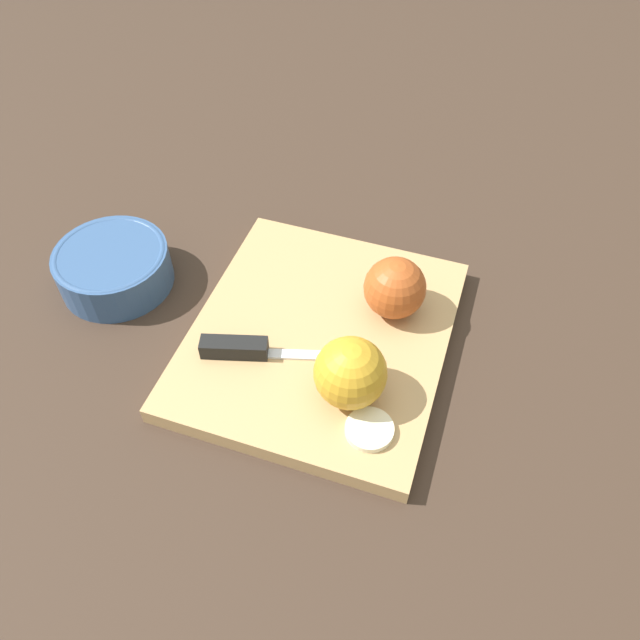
{
  "coord_description": "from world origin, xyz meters",
  "views": [
    {
      "loc": [
        0.46,
        0.05,
        0.59
      ],
      "look_at": [
        0.0,
        0.0,
        0.04
      ],
      "focal_mm": 35.0,
      "sensor_mm": 36.0,
      "label": 1
    }
  ],
  "objects_px": {
    "apple_half_left": "(395,288)",
    "knife": "(241,348)",
    "apple_half_right": "(350,373)",
    "bowl": "(113,266)"
  },
  "relations": [
    {
      "from": "apple_half_left",
      "to": "bowl",
      "type": "relative_size",
      "value": 0.51
    },
    {
      "from": "apple_half_right",
      "to": "apple_half_left",
      "type": "bearing_deg",
      "value": -176.25
    },
    {
      "from": "apple_half_right",
      "to": "bowl",
      "type": "distance_m",
      "value": 0.35
    },
    {
      "from": "apple_half_left",
      "to": "knife",
      "type": "bearing_deg",
      "value": 69.75
    },
    {
      "from": "knife",
      "to": "bowl",
      "type": "distance_m",
      "value": 0.22
    },
    {
      "from": "apple_half_left",
      "to": "apple_half_right",
      "type": "xyz_separation_m",
      "value": [
        0.13,
        -0.04,
        0.0
      ]
    },
    {
      "from": "apple_half_left",
      "to": "knife",
      "type": "height_order",
      "value": "apple_half_left"
    },
    {
      "from": "apple_half_left",
      "to": "knife",
      "type": "distance_m",
      "value": 0.19
    },
    {
      "from": "knife",
      "to": "bowl",
      "type": "relative_size",
      "value": 1.19
    },
    {
      "from": "apple_half_left",
      "to": "knife",
      "type": "relative_size",
      "value": 0.43
    }
  ]
}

